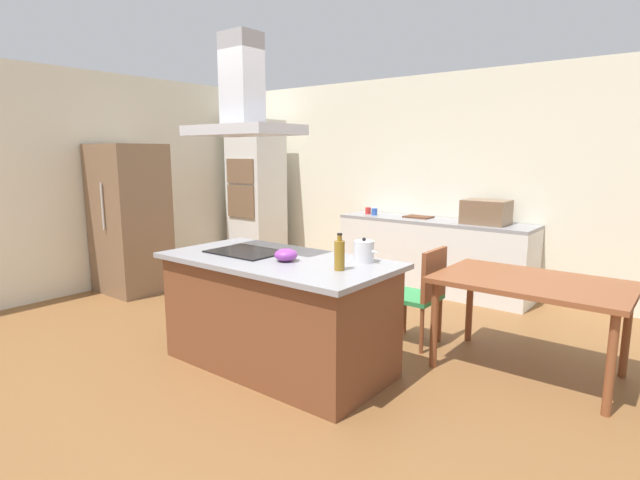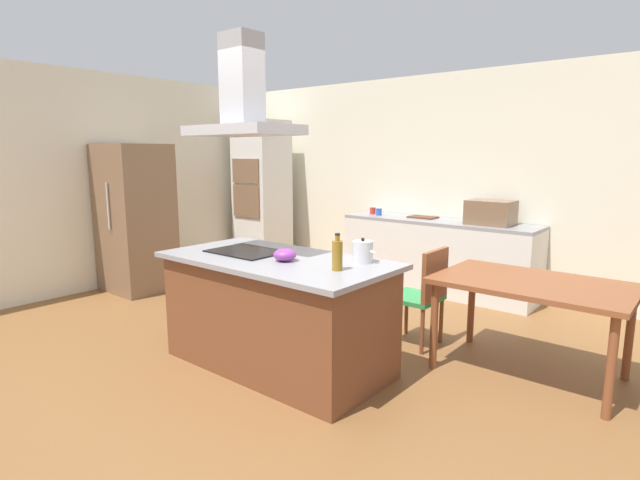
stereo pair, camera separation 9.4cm
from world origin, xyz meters
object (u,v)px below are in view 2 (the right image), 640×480
(countertop_microwave, at_px, (491,213))
(tea_kettle, at_px, (363,252))
(chair_at_left_end, at_px, (423,291))
(cutting_board, at_px, (423,217))
(dining_table, at_px, (532,292))
(cooktop, at_px, (247,251))
(range_hood, at_px, (243,103))
(mixing_bowl, at_px, (285,255))
(coffee_mug_red, at_px, (373,211))
(refrigerator, at_px, (136,218))
(olive_oil_bottle, at_px, (337,255))
(coffee_mug_blue, at_px, (379,212))
(wall_oven_stack, at_px, (262,193))

(countertop_microwave, bearing_deg, tea_kettle, -89.73)
(countertop_microwave, distance_m, chair_at_left_end, 1.83)
(tea_kettle, distance_m, cutting_board, 2.79)
(tea_kettle, bearing_deg, chair_at_left_end, 84.72)
(tea_kettle, height_order, cutting_board, tea_kettle)
(dining_table, bearing_deg, cooktop, -150.06)
(dining_table, height_order, chair_at_left_end, chair_at_left_end)
(range_hood, bearing_deg, mixing_bowl, -5.39)
(chair_at_left_end, bearing_deg, coffee_mug_red, 134.36)
(dining_table, bearing_deg, refrigerator, -172.70)
(chair_at_left_end, bearing_deg, cutting_board, 118.46)
(range_hood, bearing_deg, olive_oil_bottle, -1.97)
(olive_oil_bottle, bearing_deg, range_hood, 178.03)
(mixing_bowl, bearing_deg, coffee_mug_red, 111.11)
(mixing_bowl, xyz_separation_m, coffee_mug_red, (-1.12, 2.90, -0.00))
(coffee_mug_blue, relative_size, cutting_board, 0.26)
(olive_oil_bottle, xyz_separation_m, countertop_microwave, (-0.02, 2.91, 0.03))
(chair_at_left_end, bearing_deg, cooktop, -132.85)
(tea_kettle, bearing_deg, range_hood, -163.51)
(olive_oil_bottle, xyz_separation_m, dining_table, (0.99, 1.17, -0.34))
(coffee_mug_red, xyz_separation_m, wall_oven_stack, (-1.92, -0.21, 0.16))
(tea_kettle, height_order, dining_table, tea_kettle)
(coffee_mug_blue, distance_m, dining_table, 2.99)
(wall_oven_stack, distance_m, refrigerator, 2.11)
(range_hood, bearing_deg, wall_oven_stack, 133.97)
(cutting_board, relative_size, refrigerator, 0.19)
(cooktop, bearing_deg, coffee_mug_red, 102.58)
(chair_at_left_end, bearing_deg, wall_oven_stack, 157.20)
(coffee_mug_red, height_order, dining_table, coffee_mug_red)
(olive_oil_bottle, distance_m, coffee_mug_blue, 3.20)
(coffee_mug_red, xyz_separation_m, range_hood, (0.64, -2.86, 1.16))
(cooktop, height_order, countertop_microwave, countertop_microwave)
(coffee_mug_red, bearing_deg, cutting_board, 5.88)
(countertop_microwave, xyz_separation_m, chair_at_left_end, (0.09, -1.75, -0.53))
(refrigerator, height_order, chair_at_left_end, refrigerator)
(cooktop, bearing_deg, refrigerator, 168.36)
(cutting_board, bearing_deg, coffee_mug_red, -174.12)
(olive_oil_bottle, distance_m, refrigerator, 3.66)
(coffee_mug_blue, xyz_separation_m, range_hood, (0.50, -2.80, 1.16))
(cutting_board, bearing_deg, wall_oven_stack, -173.84)
(coffee_mug_blue, distance_m, cutting_board, 0.59)
(tea_kettle, relative_size, dining_table, 0.15)
(mixing_bowl, relative_size, countertop_microwave, 0.35)
(tea_kettle, distance_m, coffee_mug_red, 3.03)
(tea_kettle, distance_m, wall_oven_stack, 4.24)
(coffee_mug_blue, xyz_separation_m, refrigerator, (-2.13, -2.26, -0.03))
(coffee_mug_blue, xyz_separation_m, chair_at_left_end, (1.55, -1.67, -0.44))
(mixing_bowl, bearing_deg, tea_kettle, 34.27)
(wall_oven_stack, bearing_deg, countertop_microwave, 3.81)
(countertop_microwave, height_order, wall_oven_stack, wall_oven_stack)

